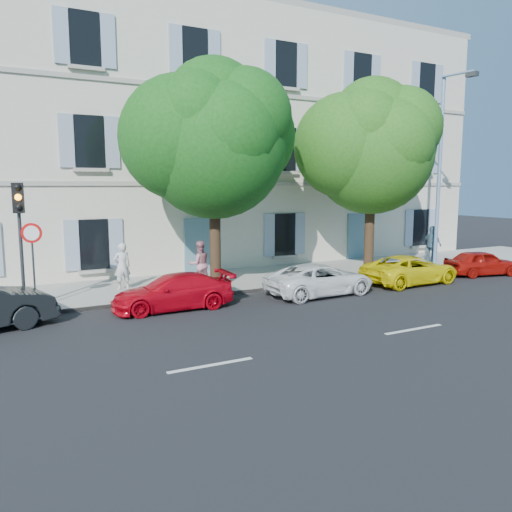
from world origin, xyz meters
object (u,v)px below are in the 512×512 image
traffic_light (19,218)px  road_sign (32,247)px  car_red_coupe (173,292)px  tree_left (214,147)px  tree_right (372,154)px  pedestrian_a (122,266)px  car_yellow_supercar (410,270)px  car_red_hatchback (482,263)px  street_lamp (443,161)px  pedestrian_c (432,244)px  pedestrian_b (199,264)px  car_white_coupe (320,279)px

traffic_light → road_sign: 0.93m
car_red_coupe → tree_left: size_ratio=0.49×
tree_left → tree_right: size_ratio=1.00×
pedestrian_a → car_red_coupe: bearing=102.0°
car_yellow_supercar → traffic_light: bearing=80.3°
tree_left → tree_right: 7.35m
car_red_hatchback → street_lamp: bearing=27.4°
pedestrian_c → pedestrian_b: bearing=86.9°
traffic_light → car_yellow_supercar: bearing=-7.8°
tree_left → street_lamp: bearing=-0.6°
road_sign → car_white_coupe: bearing=-11.4°
car_yellow_supercar → tree_right: tree_right is taller
car_red_hatchback → pedestrian_b: bearing=90.5°
car_red_coupe → street_lamp: street_lamp is taller
car_red_hatchback → pedestrian_a: bearing=89.1°
car_white_coupe → tree_right: 6.68m
car_white_coupe → car_yellow_supercar: 4.41m
car_red_hatchback → traffic_light: traffic_light is taller
traffic_light → street_lamp: 17.76m
street_lamp → pedestrian_a: (-14.29, 1.58, -4.05)m
pedestrian_b → pedestrian_c: 12.20m
car_white_coupe → car_red_hatchback: size_ratio=1.24×
car_red_coupe → car_white_coupe: bearing=86.9°
road_sign → pedestrian_c: bearing=3.3°
car_white_coupe → tree_right: size_ratio=0.51×
car_yellow_supercar → pedestrian_b: (-8.02, 2.58, 0.44)m
pedestrian_b → tree_left: bearing=131.4°
traffic_light → street_lamp: street_lamp is taller
tree_left → pedestrian_c: size_ratio=4.36×
car_red_coupe → traffic_light: size_ratio=1.01×
car_red_coupe → car_white_coupe: size_ratio=0.95×
car_yellow_supercar → car_red_hatchback: size_ratio=1.26×
pedestrian_b → road_sign: bearing=10.2°
tree_right → car_yellow_supercar: bearing=-83.5°
tree_right → pedestrian_a: tree_right is taller
car_white_coupe → street_lamp: bearing=-78.0°
car_yellow_supercar → tree_left: bearing=72.9°
pedestrian_c → car_red_coupe: bearing=95.6°
car_white_coupe → pedestrian_b: pedestrian_b is taller
car_yellow_supercar → pedestrian_b: bearing=70.2°
car_yellow_supercar → pedestrian_b: size_ratio=2.38×
car_red_coupe → car_red_hatchback: bearing=89.6°
car_white_coupe → road_sign: 9.59m
road_sign → pedestrian_c: size_ratio=1.45×
road_sign → pedestrian_c: 17.94m
road_sign → street_lamp: (17.33, 0.11, 2.99)m
pedestrian_a → pedestrian_c: (14.84, -0.67, 0.06)m
car_red_coupe → car_yellow_supercar: car_yellow_supercar is taller
car_red_coupe → street_lamp: size_ratio=0.45×
car_yellow_supercar → car_red_hatchback: car_yellow_supercar is taller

